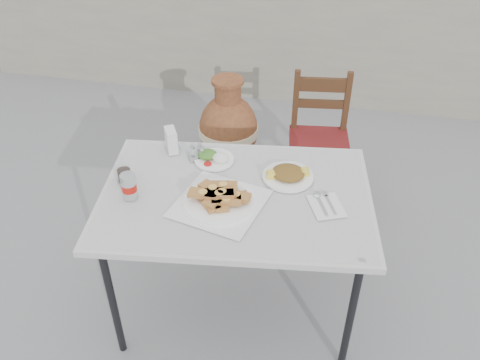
% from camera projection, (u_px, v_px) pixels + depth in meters
% --- Properties ---
extents(ground, '(80.00, 80.00, 0.00)m').
position_uv_depth(ground, '(242.00, 306.00, 2.77)').
color(ground, slate).
rests_on(ground, ground).
extents(cafe_table, '(1.35, 1.01, 0.76)m').
position_uv_depth(cafe_table, '(236.00, 202.00, 2.37)').
color(cafe_table, black).
rests_on(cafe_table, ground).
extents(pide_plate, '(0.44, 0.44, 0.08)m').
position_uv_depth(pide_plate, '(219.00, 198.00, 2.26)').
color(pide_plate, silver).
rests_on(pide_plate, cafe_table).
extents(salad_rice_plate, '(0.20, 0.20, 0.05)m').
position_uv_depth(salad_rice_plate, '(214.00, 157.00, 2.54)').
color(salad_rice_plate, white).
rests_on(salad_rice_plate, cafe_table).
extents(salad_chopped_plate, '(0.25, 0.25, 0.05)m').
position_uv_depth(salad_chopped_plate, '(288.00, 174.00, 2.42)').
color(salad_chopped_plate, white).
rests_on(salad_chopped_plate, cafe_table).
extents(soda_can, '(0.07, 0.07, 0.12)m').
position_uv_depth(soda_can, '(129.00, 186.00, 2.28)').
color(soda_can, silver).
rests_on(soda_can, cafe_table).
extents(cola_glass, '(0.07, 0.07, 0.10)m').
position_uv_depth(cola_glass, '(124.00, 173.00, 2.39)').
color(cola_glass, white).
rests_on(cola_glass, cafe_table).
extents(napkin_holder, '(0.09, 0.11, 0.12)m').
position_uv_depth(napkin_holder, '(171.00, 140.00, 2.59)').
color(napkin_holder, silver).
rests_on(napkin_holder, cafe_table).
extents(condiment_caddy, '(0.13, 0.12, 0.07)m').
position_uv_depth(condiment_caddy, '(198.00, 153.00, 2.56)').
color(condiment_caddy, silver).
rests_on(condiment_caddy, cafe_table).
extents(cutlery_napkin, '(0.20, 0.22, 0.01)m').
position_uv_depth(cutlery_napkin, '(325.00, 204.00, 2.27)').
color(cutlery_napkin, silver).
rests_on(cutlery_napkin, cafe_table).
extents(chair, '(0.43, 0.43, 0.86)m').
position_uv_depth(chair, '(319.00, 139.00, 3.29)').
color(chair, '#35180E').
rests_on(chair, ground).
extents(terracotta_urn, '(0.42, 0.42, 0.74)m').
position_uv_depth(terracotta_urn, '(228.00, 130.00, 3.58)').
color(terracotta_urn, brown).
rests_on(terracotta_urn, ground).
extents(back_wall, '(6.00, 0.25, 1.20)m').
position_uv_depth(back_wall, '(303.00, 33.00, 4.35)').
color(back_wall, gray).
rests_on(back_wall, ground).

